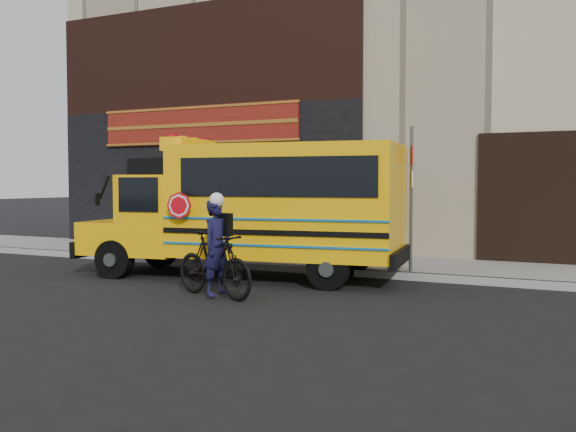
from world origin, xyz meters
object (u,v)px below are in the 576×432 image
(school_bus, at_px, (258,206))
(cyclist, at_px, (217,250))
(bicycle, at_px, (214,265))
(sign_pole, at_px, (411,195))

(school_bus, xyz_separation_m, cyclist, (0.45, -2.31, -0.68))
(school_bus, bearing_deg, cyclist, -78.89)
(bicycle, height_order, cyclist, cyclist)
(school_bus, xyz_separation_m, bicycle, (0.38, -2.29, -0.94))
(sign_pole, xyz_separation_m, bicycle, (-2.51, -3.61, -1.16))
(school_bus, height_order, bicycle, school_bus)
(cyclist, bearing_deg, sign_pole, -24.45)
(school_bus, relative_size, sign_pole, 2.26)
(bicycle, relative_size, cyclist, 1.14)
(school_bus, height_order, cyclist, school_bus)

